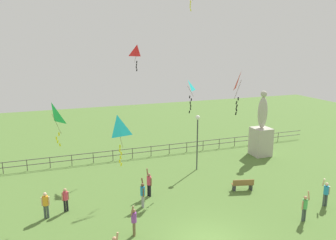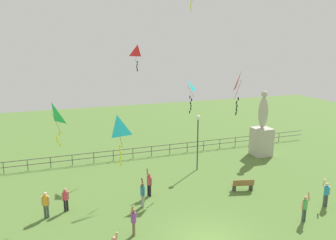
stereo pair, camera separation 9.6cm
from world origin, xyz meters
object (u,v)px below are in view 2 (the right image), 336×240
at_px(statue_monument, 262,134).
at_px(person_6, 66,198).
at_px(kite_0, 52,115).
at_px(kite_5, 117,128).
at_px(person_5, 134,220).
at_px(person_1, 46,203).
at_px(kite_3, 138,51).
at_px(person_0, 305,207).
at_px(kite_2, 188,88).
at_px(lamppost, 198,131).
at_px(kite_1, 241,82).
at_px(person_4, 149,183).
at_px(person_7, 143,193).
at_px(person_3, 326,193).
at_px(park_bench, 243,184).

height_order(statue_monument, person_6, statue_monument).
xyz_separation_m(kite_0, kite_5, (3.42, -1.70, -0.63)).
xyz_separation_m(person_5, kite_5, (-0.21, 2.47, 4.48)).
distance_m(statue_monument, person_1, 19.39).
distance_m(person_1, person_5, 5.64).
distance_m(person_1, kite_3, 14.12).
height_order(person_0, person_6, person_0).
bearing_deg(person_6, kite_3, 48.91).
height_order(kite_2, kite_5, kite_2).
height_order(person_6, kite_0, kite_0).
bearing_deg(lamppost, person_6, -160.95).
bearing_deg(kite_0, kite_5, -26.51).
bearing_deg(statue_monument, person_1, -163.92).
bearing_deg(kite_1, person_4, 150.29).
bearing_deg(kite_0, kite_2, 13.17).
height_order(statue_monument, kite_1, kite_1).
distance_m(statue_monument, kite_1, 11.89).
xyz_separation_m(lamppost, person_1, (-11.58, -4.05, -2.35)).
height_order(person_1, kite_2, kite_2).
relative_size(lamppost, person_4, 2.35).
distance_m(person_0, kite_1, 8.08).
distance_m(person_5, kite_0, 7.53).
bearing_deg(person_7, person_1, 173.80).
bearing_deg(person_6, person_5, -50.64).
height_order(lamppost, person_0, lamppost).
bearing_deg(person_3, park_bench, 134.39).
height_order(person_1, kite_5, kite_5).
relative_size(person_0, person_5, 1.00).
bearing_deg(person_5, person_0, -11.15).
bearing_deg(kite_3, kite_2, -66.25).
relative_size(park_bench, person_1, 0.96).
xyz_separation_m(person_6, kite_1, (10.33, -2.56, 6.97)).
height_order(person_5, kite_5, kite_5).
xyz_separation_m(person_6, kite_0, (-0.37, 0.20, 5.15)).
bearing_deg(person_3, kite_0, 162.22).
height_order(statue_monument, kite_5, kite_5).
xyz_separation_m(person_0, kite_2, (-3.82, 8.27, 6.00)).
height_order(lamppost, person_1, lamppost).
xyz_separation_m(person_1, person_6, (1.13, 0.44, -0.06)).
xyz_separation_m(person_5, kite_1, (7.07, 1.42, 6.92)).
relative_size(person_5, kite_3, 0.84).
bearing_deg(person_4, kite_1, -29.71).
relative_size(person_0, person_7, 0.98).
distance_m(person_1, person_7, 5.73).
bearing_deg(person_5, lamppost, 46.54).
xyz_separation_m(person_4, kite_2, (3.66, 2.14, 5.95)).
xyz_separation_m(kite_1, kite_5, (-7.28, 1.06, -2.45)).
distance_m(person_0, person_6, 14.14).
bearing_deg(lamppost, park_bench, -74.33).
bearing_deg(person_5, person_7, 65.84).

